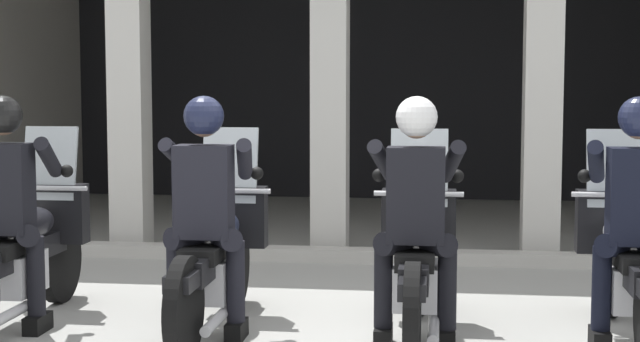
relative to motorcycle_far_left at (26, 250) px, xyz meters
The scene contains 11 objects.
ground_plane 3.47m from the motorcycle_far_left, 53.58° to the left, with size 80.00×80.00×0.00m, color #999993.
station_building 6.11m from the motorcycle_far_left, 72.43° to the left, with size 9.24×5.18×3.40m.
kerb_strip 3.12m from the motorcycle_far_left, 54.82° to the left, with size 8.74×0.24×0.12m, color #B7B5AD.
motorcycle_far_left is the anchor object (origin of this frame).
police_officer_far_left 0.52m from the motorcycle_far_left, 90.26° to the right, with size 0.63×0.61×1.58m.
motorcycle_center_left 1.36m from the motorcycle_far_left, ahead, with size 0.62×2.04×1.35m.
police_officer_center_left 1.45m from the motorcycle_far_left, 11.75° to the right, with size 0.63×0.61×1.58m.
motorcycle_center_right 2.72m from the motorcycle_far_left, ahead, with size 0.62×2.04×1.35m.
police_officer_center_right 2.77m from the motorcycle_far_left, ahead, with size 0.63×0.61×1.58m.
motorcycle_far_right 4.08m from the motorcycle_far_left, ahead, with size 0.62×2.04×1.35m.
police_officer_far_right 4.10m from the motorcycle_far_left, ahead, with size 0.63×0.61×1.58m.
Camera 1 is at (0.85, -6.01, 1.66)m, focal length 53.44 mm.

